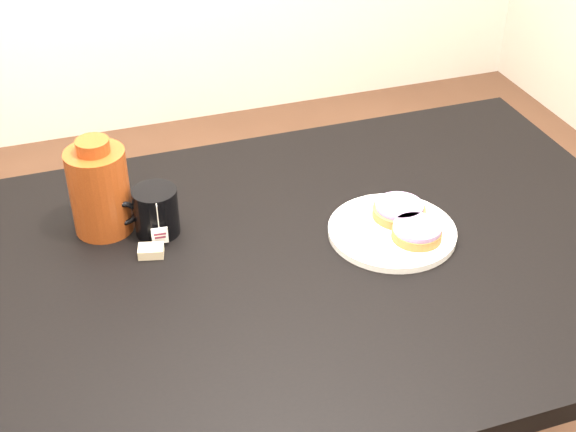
{
  "coord_description": "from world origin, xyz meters",
  "views": [
    {
      "loc": [
        -0.37,
        -1.07,
        1.63
      ],
      "look_at": [
        0.01,
        0.05,
        0.81
      ],
      "focal_mm": 50.0,
      "sensor_mm": 36.0,
      "label": 1
    }
  ],
  "objects": [
    {
      "name": "table",
      "position": [
        0.0,
        0.0,
        0.67
      ],
      "size": [
        1.4,
        0.9,
        0.75
      ],
      "color": "black",
      "rests_on": "ground_plane"
    },
    {
      "name": "bagel_front",
      "position": [
        0.24,
        -0.03,
        0.78
      ],
      "size": [
        0.13,
        0.13,
        0.03
      ],
      "color": "brown",
      "rests_on": "plate"
    },
    {
      "name": "bagel_package",
      "position": [
        -0.3,
        0.21,
        0.84
      ],
      "size": [
        0.14,
        0.14,
        0.19
      ],
      "rotation": [
        0.0,
        0.0,
        -0.29
      ],
      "color": "#61230C",
      "rests_on": "table"
    },
    {
      "name": "plate",
      "position": [
        0.21,
        0.01,
        0.76
      ],
      "size": [
        0.24,
        0.24,
        0.02
      ],
      "color": "white",
      "rests_on": "table"
    },
    {
      "name": "mug",
      "position": [
        -0.21,
        0.16,
        0.8
      ],
      "size": [
        0.13,
        0.09,
        0.09
      ],
      "rotation": [
        0.0,
        0.0,
        -0.09
      ],
      "color": "black",
      "rests_on": "table"
    },
    {
      "name": "bagel_back",
      "position": [
        0.24,
        0.05,
        0.78
      ],
      "size": [
        0.11,
        0.11,
        0.03
      ],
      "color": "brown",
      "rests_on": "plate"
    },
    {
      "name": "teabag_pouch",
      "position": [
        -0.23,
        0.09,
        0.76
      ],
      "size": [
        0.05,
        0.04,
        0.02
      ],
      "primitive_type": "cube",
      "rotation": [
        0.0,
        0.0,
        -0.25
      ],
      "color": "#C6B793",
      "rests_on": "table"
    }
  ]
}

